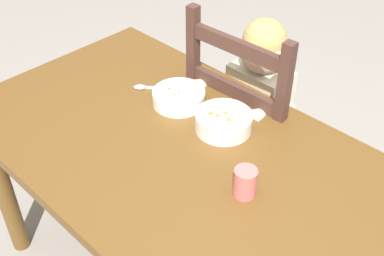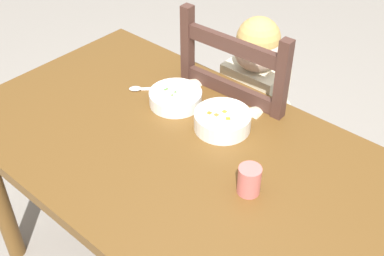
{
  "view_description": "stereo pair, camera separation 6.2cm",
  "coord_description": "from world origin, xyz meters",
  "views": [
    {
      "loc": [
        0.74,
        -0.78,
        1.7
      ],
      "look_at": [
        -0.07,
        0.05,
        0.78
      ],
      "focal_mm": 45.7,
      "sensor_mm": 36.0,
      "label": 1
    },
    {
      "loc": [
        0.69,
        -0.82,
        1.7
      ],
      "look_at": [
        -0.07,
        0.05,
        0.78
      ],
      "focal_mm": 45.7,
      "sensor_mm": 36.0,
      "label": 2
    }
  ],
  "objects": [
    {
      "name": "drinking_cup",
      "position": [
        0.19,
        -0.01,
        0.78
      ],
      "size": [
        0.06,
        0.06,
        0.09
      ],
      "primitive_type": "cylinder",
      "color": "#D46D68",
      "rests_on": "dining_table"
    },
    {
      "name": "bowl_of_carrots",
      "position": [
        -0.04,
        0.16,
        0.76
      ],
      "size": [
        0.18,
        0.18,
        0.06
      ],
      "color": "white",
      "rests_on": "dining_table"
    },
    {
      "name": "spoon",
      "position": [
        -0.39,
        0.14,
        0.74
      ],
      "size": [
        0.11,
        0.11,
        0.01
      ],
      "color": "silver",
      "rests_on": "dining_table"
    },
    {
      "name": "bowl_of_peas",
      "position": [
        -0.24,
        0.16,
        0.76
      ],
      "size": [
        0.18,
        0.18,
        0.05
      ],
      "color": "white",
      "rests_on": "dining_table"
    },
    {
      "name": "dining_table",
      "position": [
        0.0,
        0.0,
        0.64
      ],
      "size": [
        1.59,
        0.82,
        0.73
      ],
      "color": "brown",
      "rests_on": "ground"
    },
    {
      "name": "child_figure",
      "position": [
        -0.14,
        0.45,
        0.64
      ],
      "size": [
        0.32,
        0.31,
        0.96
      ],
      "color": "beige",
      "rests_on": "ground"
    },
    {
      "name": "dining_chair",
      "position": [
        -0.14,
        0.46,
        0.47
      ],
      "size": [
        0.44,
        0.44,
        1.01
      ],
      "color": "#4A2E25",
      "rests_on": "ground"
    }
  ]
}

